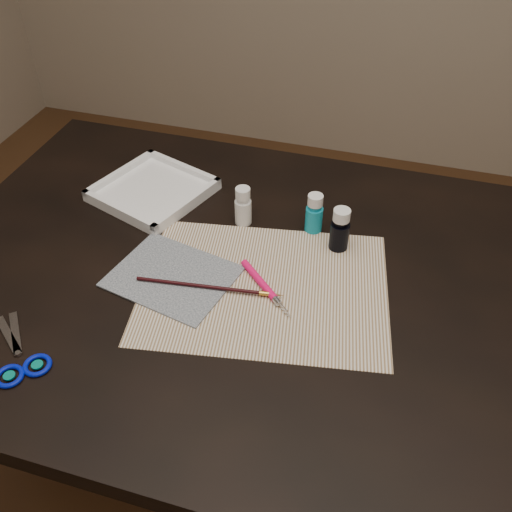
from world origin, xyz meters
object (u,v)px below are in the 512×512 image
(paper, at_px, (264,287))
(canvas, at_px, (172,276))
(paint_bottle_cyan, at_px, (314,213))
(palette_tray, at_px, (153,190))
(paint_bottle_navy, at_px, (340,229))
(scissors, at_px, (12,348))
(paint_bottle_white, at_px, (243,206))

(paper, relative_size, canvas, 2.06)
(paper, height_order, canvas, canvas)
(paper, relative_size, paint_bottle_cyan, 5.21)
(paint_bottle_cyan, bearing_deg, palette_tray, 176.45)
(paint_bottle_cyan, relative_size, palette_tray, 0.40)
(canvas, distance_m, paint_bottle_navy, 0.34)
(paint_bottle_navy, xyz_separation_m, palette_tray, (-0.43, 0.06, -0.03))
(paper, distance_m, scissors, 0.44)
(palette_tray, bearing_deg, paint_bottle_white, -9.91)
(paper, xyz_separation_m, palette_tray, (-0.32, 0.21, 0.01))
(paper, distance_m, palette_tray, 0.38)
(paper, height_order, scissors, scissors)
(paint_bottle_cyan, bearing_deg, paint_bottle_white, -173.73)
(paint_bottle_navy, relative_size, palette_tray, 0.43)
(paint_bottle_cyan, bearing_deg, paper, -104.68)
(paint_bottle_navy, bearing_deg, paint_bottle_cyan, 145.41)
(paper, xyz_separation_m, paint_bottle_navy, (0.11, 0.15, 0.05))
(paint_bottle_white, xyz_separation_m, paint_bottle_cyan, (0.15, 0.02, 0.00))
(palette_tray, bearing_deg, paint_bottle_navy, -8.49)
(canvas, height_order, paint_bottle_navy, paint_bottle_navy)
(paper, xyz_separation_m, paint_bottle_white, (-0.10, 0.18, 0.04))
(paint_bottle_cyan, height_order, palette_tray, paint_bottle_cyan)
(paper, xyz_separation_m, scissors, (-0.36, -0.26, 0.00))
(paint_bottle_cyan, distance_m, paint_bottle_navy, 0.07)
(paint_bottle_navy, height_order, scissors, paint_bottle_navy)
(paper, distance_m, paint_bottle_white, 0.20)
(scissors, bearing_deg, palette_tray, -57.77)
(canvas, bearing_deg, scissors, -128.28)
(paper, distance_m, paint_bottle_navy, 0.19)
(paint_bottle_white, height_order, paint_bottle_cyan, paint_bottle_cyan)
(paint_bottle_white, relative_size, paint_bottle_cyan, 0.99)
(paint_bottle_cyan, bearing_deg, paint_bottle_navy, -34.59)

